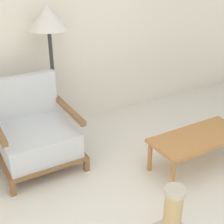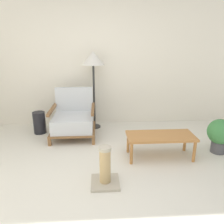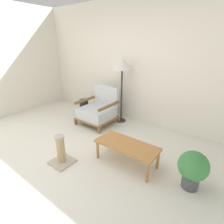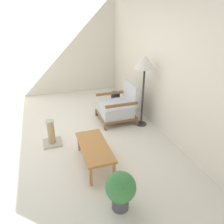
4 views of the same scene
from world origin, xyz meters
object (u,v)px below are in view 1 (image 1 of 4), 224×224
Objects in this scene: floor_lamp at (48,24)px; coffee_table at (198,140)px; armchair at (36,134)px; scratching_post at (172,221)px.

floor_lamp is 1.52× the size of coffee_table.
scratching_post is at bearing -70.63° from armchair.
armchair is 0.57× the size of floor_lamp.
scratching_post is at bearing -143.71° from coffee_table.
scratching_post is (-0.82, -0.60, -0.12)m from coffee_table.
armchair is 1.12m from floor_lamp.
armchair is 1.74× the size of scratching_post.
floor_lamp is 2.19m from scratching_post.
armchair is at bearing -131.97° from floor_lamp.
armchair is at bearing 109.37° from scratching_post.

